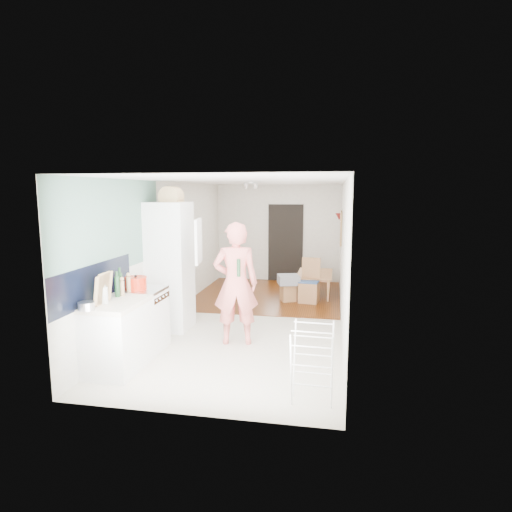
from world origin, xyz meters
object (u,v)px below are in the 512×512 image
(stool, at_px, (288,293))
(dining_table, at_px, (316,286))
(drying_rack, at_px, (312,364))
(person, at_px, (236,273))
(dining_chair, at_px, (309,281))

(stool, bearing_deg, dining_table, 52.75)
(dining_table, relative_size, drying_rack, 1.34)
(person, distance_m, stool, 2.87)
(dining_table, height_order, drying_rack, drying_rack)
(dining_table, xyz_separation_m, drying_rack, (0.19, -5.09, 0.23))
(dining_chair, relative_size, drying_rack, 1.06)
(stool, bearing_deg, drying_rack, -80.35)
(dining_chair, relative_size, stool, 2.46)
(dining_table, relative_size, dining_chair, 1.26)
(person, relative_size, dining_chair, 2.37)
(dining_table, height_order, stool, dining_table)
(dining_chair, height_order, stool, dining_chair)
(dining_table, distance_m, dining_chair, 0.80)
(dining_table, bearing_deg, dining_chair, 172.12)
(stool, distance_m, drying_rack, 4.43)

